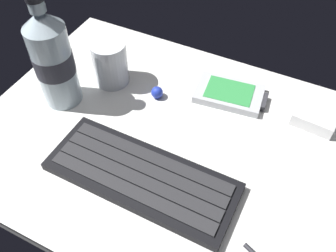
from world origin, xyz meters
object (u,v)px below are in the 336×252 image
at_px(keyboard, 144,177).
at_px(charger_block, 315,117).
at_px(handheld_device, 230,94).
at_px(juice_cup, 110,64).
at_px(trackball_mouse, 157,92).
at_px(water_bottle, 54,58).

xyz_separation_m(keyboard, charger_block, (0.21, 0.23, 0.00)).
distance_m(handheld_device, charger_block, 0.15).
bearing_deg(keyboard, juice_cup, 133.55).
distance_m(juice_cup, charger_block, 0.37).
relative_size(juice_cup, trackball_mouse, 3.86).
xyz_separation_m(keyboard, trackball_mouse, (-0.06, 0.17, 0.00)).
distance_m(handheld_device, trackball_mouse, 0.13).
xyz_separation_m(keyboard, juice_cup, (-0.16, 0.17, 0.03)).
bearing_deg(water_bottle, keyboard, -23.23).
relative_size(juice_cup, charger_block, 1.21).
xyz_separation_m(handheld_device, charger_block, (0.15, 0.01, 0.00)).
height_order(keyboard, trackball_mouse, trackball_mouse).
xyz_separation_m(handheld_device, trackball_mouse, (-0.12, -0.06, 0.00)).
bearing_deg(handheld_device, juice_cup, -165.29).
bearing_deg(handheld_device, keyboard, -103.53).
xyz_separation_m(charger_block, trackball_mouse, (-0.27, -0.06, -0.00)).
xyz_separation_m(keyboard, handheld_device, (0.05, 0.23, -0.00)).
distance_m(keyboard, water_bottle, 0.25).
distance_m(keyboard, handheld_device, 0.23).
relative_size(keyboard, handheld_device, 2.18).
bearing_deg(keyboard, handheld_device, 76.47).
relative_size(water_bottle, trackball_mouse, 9.45).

